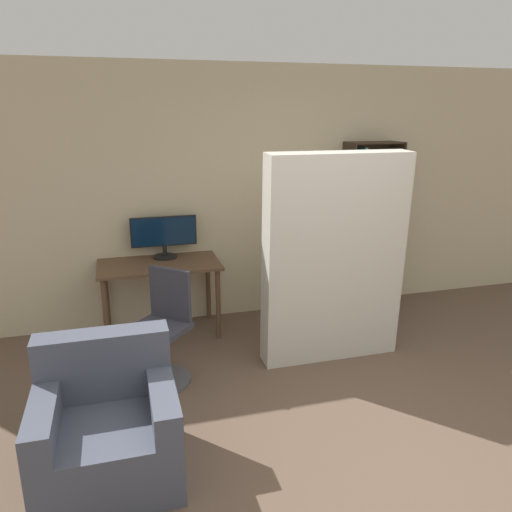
% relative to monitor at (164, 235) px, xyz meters
% --- Properties ---
extents(ground_plane, '(16.00, 16.00, 0.00)m').
position_rel_monitor_xyz_m(ground_plane, '(1.11, -2.76, -1.00)').
color(ground_plane, brown).
extents(wall_back, '(8.00, 0.06, 2.70)m').
position_rel_monitor_xyz_m(wall_back, '(1.11, 0.17, 0.35)').
color(wall_back, '#C6B793').
rests_on(wall_back, ground).
extents(desk, '(1.20, 0.66, 0.76)m').
position_rel_monitor_xyz_m(desk, '(-0.08, -0.19, -0.35)').
color(desk, brown).
rests_on(desk, ground).
extents(monitor, '(0.67, 0.25, 0.43)m').
position_rel_monitor_xyz_m(monitor, '(0.00, 0.00, 0.00)').
color(monitor, black).
rests_on(monitor, desk).
extents(office_chair, '(0.62, 0.62, 0.96)m').
position_rel_monitor_xyz_m(office_chair, '(-0.16, -1.12, -0.61)').
color(office_chair, '#4C4C51').
rests_on(office_chair, ground).
extents(bookshelf, '(0.61, 0.32, 1.90)m').
position_rel_monitor_xyz_m(bookshelf, '(2.25, 0.01, -0.10)').
color(bookshelf, '#2D2319').
rests_on(bookshelf, ground).
extents(mattress_near, '(1.28, 0.32, 1.90)m').
position_rel_monitor_xyz_m(mattress_near, '(1.39, -1.13, -0.05)').
color(mattress_near, beige).
rests_on(mattress_near, ground).
extents(armchair, '(0.85, 0.80, 0.85)m').
position_rel_monitor_xyz_m(armchair, '(-0.60, -2.17, -0.68)').
color(armchair, '#474C5B').
rests_on(armchair, ground).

